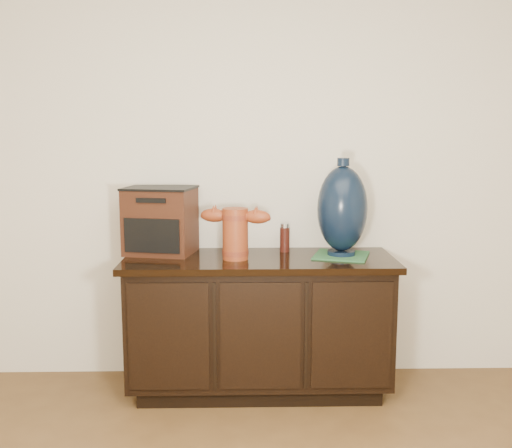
{
  "coord_description": "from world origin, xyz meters",
  "views": [
    {
      "loc": [
        -0.09,
        -0.94,
        1.44
      ],
      "look_at": [
        -0.02,
        2.18,
        0.95
      ],
      "focal_mm": 42.0,
      "sensor_mm": 36.0,
      "label": 1
    }
  ],
  "objects_px": {
    "lamp_base": "(342,209)",
    "spray_can": "(285,238)",
    "sideboard": "(259,323)",
    "terracotta_vessel": "(235,231)",
    "tv_radio": "(161,220)"
  },
  "relations": [
    {
      "from": "tv_radio",
      "to": "spray_can",
      "type": "bearing_deg",
      "value": 13.7
    },
    {
      "from": "lamp_base",
      "to": "sideboard",
      "type": "bearing_deg",
      "value": -176.46
    },
    {
      "from": "sideboard",
      "to": "spray_can",
      "type": "height_order",
      "value": "spray_can"
    },
    {
      "from": "terracotta_vessel",
      "to": "lamp_base",
      "type": "distance_m",
      "value": 0.59
    },
    {
      "from": "terracotta_vessel",
      "to": "spray_can",
      "type": "distance_m",
      "value": 0.35
    },
    {
      "from": "sideboard",
      "to": "terracotta_vessel",
      "type": "bearing_deg",
      "value": -164.7
    },
    {
      "from": "terracotta_vessel",
      "to": "tv_radio",
      "type": "distance_m",
      "value": 0.45
    },
    {
      "from": "sideboard",
      "to": "terracotta_vessel",
      "type": "xyz_separation_m",
      "value": [
        -0.13,
        -0.03,
        0.52
      ]
    },
    {
      "from": "tv_radio",
      "to": "lamp_base",
      "type": "xyz_separation_m",
      "value": [
        1.0,
        -0.11,
        0.07
      ]
    },
    {
      "from": "sideboard",
      "to": "lamp_base",
      "type": "bearing_deg",
      "value": 3.54
    },
    {
      "from": "terracotta_vessel",
      "to": "spray_can",
      "type": "xyz_separation_m",
      "value": [
        0.28,
        0.19,
        -0.08
      ]
    },
    {
      "from": "sideboard",
      "to": "lamp_base",
      "type": "xyz_separation_m",
      "value": [
        0.45,
        0.03,
        0.63
      ]
    },
    {
      "from": "sideboard",
      "to": "terracotta_vessel",
      "type": "distance_m",
      "value": 0.54
    },
    {
      "from": "sideboard",
      "to": "spray_can",
      "type": "relative_size",
      "value": 9.07
    },
    {
      "from": "lamp_base",
      "to": "spray_can",
      "type": "height_order",
      "value": "lamp_base"
    }
  ]
}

